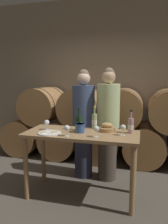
{
  "coord_description": "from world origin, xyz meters",
  "views": [
    {
      "loc": [
        0.74,
        -2.66,
        1.6
      ],
      "look_at": [
        0.0,
        0.13,
        1.14
      ],
      "focal_mm": 35.0,
      "sensor_mm": 36.0,
      "label": 1
    }
  ],
  "objects_px": {
    "person_left": "(84,123)",
    "wine_glass_left": "(67,128)",
    "cheese_plate": "(50,133)",
    "wine_glass_far_left": "(47,123)",
    "blue_crock": "(80,128)",
    "wine_glass_right": "(123,128)",
    "tasting_table": "(82,143)",
    "wine_bottle_white": "(94,121)",
    "wine_bottle_red": "(79,123)",
    "bread_basket": "(107,128)",
    "person_right": "(108,124)",
    "wine_glass_center": "(96,129)",
    "wine_bottle_rose": "(131,125)"
  },
  "relations": [
    {
      "from": "wine_glass_center",
      "to": "wine_bottle_red",
      "type": "bearing_deg",
      "value": 137.54
    },
    {
      "from": "blue_crock",
      "to": "wine_glass_right",
      "type": "height_order",
      "value": "wine_glass_right"
    },
    {
      "from": "person_right",
      "to": "wine_glass_left",
      "type": "xyz_separation_m",
      "value": [
        -0.38,
        -0.82,
        0.1
      ]
    },
    {
      "from": "tasting_table",
      "to": "person_left",
      "type": "xyz_separation_m",
      "value": [
        -0.13,
        0.6,
        0.13
      ]
    },
    {
      "from": "blue_crock",
      "to": "wine_glass_far_left",
      "type": "xyz_separation_m",
      "value": [
        -0.47,
        0.02,
        0.03
      ]
    },
    {
      "from": "wine_bottle_red",
      "to": "bread_basket",
      "type": "relative_size",
      "value": 1.43
    },
    {
      "from": "person_left",
      "to": "cheese_plate",
      "type": "distance_m",
      "value": 0.8
    },
    {
      "from": "tasting_table",
      "to": "blue_crock",
      "type": "bearing_deg",
      "value": -177.64
    },
    {
      "from": "blue_crock",
      "to": "cheese_plate",
      "type": "xyz_separation_m",
      "value": [
        -0.36,
        -0.16,
        -0.06
      ]
    },
    {
      "from": "wine_glass_center",
      "to": "wine_glass_right",
      "type": "height_order",
      "value": "same"
    },
    {
      "from": "wine_glass_center",
      "to": "wine_glass_left",
      "type": "bearing_deg",
      "value": -171.21
    },
    {
      "from": "wine_bottle_rose",
      "to": "cheese_plate",
      "type": "distance_m",
      "value": 1.04
    },
    {
      "from": "bread_basket",
      "to": "wine_bottle_red",
      "type": "bearing_deg",
      "value": -173.21
    },
    {
      "from": "person_left",
      "to": "wine_bottle_red",
      "type": "relative_size",
      "value": 5.66
    },
    {
      "from": "wine_glass_left",
      "to": "cheese_plate",
      "type": "bearing_deg",
      "value": 166.44
    },
    {
      "from": "person_right",
      "to": "wine_bottle_white",
      "type": "distance_m",
      "value": 0.37
    },
    {
      "from": "person_left",
      "to": "wine_glass_left",
      "type": "relative_size",
      "value": 12.48
    },
    {
      "from": "person_left",
      "to": "wine_glass_center",
      "type": "xyz_separation_m",
      "value": [
        0.37,
        -0.77,
        0.11
      ]
    },
    {
      "from": "wine_bottle_red",
      "to": "wine_bottle_white",
      "type": "distance_m",
      "value": 0.25
    },
    {
      "from": "wine_glass_left",
      "to": "tasting_table",
      "type": "bearing_deg",
      "value": 60.81
    },
    {
      "from": "wine_bottle_red",
      "to": "wine_glass_right",
      "type": "xyz_separation_m",
      "value": [
        0.6,
        -0.12,
        -0.0
      ]
    },
    {
      "from": "person_right",
      "to": "wine_glass_far_left",
      "type": "distance_m",
      "value": 0.96
    },
    {
      "from": "person_left",
      "to": "cheese_plate",
      "type": "bearing_deg",
      "value": -107.76
    },
    {
      "from": "cheese_plate",
      "to": "wine_bottle_rose",
      "type": "bearing_deg",
      "value": 15.81
    },
    {
      "from": "cheese_plate",
      "to": "wine_glass_far_left",
      "type": "bearing_deg",
      "value": 123.97
    },
    {
      "from": "tasting_table",
      "to": "person_left",
      "type": "height_order",
      "value": "person_left"
    },
    {
      "from": "tasting_table",
      "to": "wine_glass_right",
      "type": "relative_size",
      "value": 10.75
    },
    {
      "from": "tasting_table",
      "to": "wine_bottle_red",
      "type": "xyz_separation_m",
      "value": [
        -0.06,
        0.11,
        0.24
      ]
    },
    {
      "from": "bread_basket",
      "to": "cheese_plate",
      "type": "distance_m",
      "value": 0.75
    },
    {
      "from": "tasting_table",
      "to": "wine_bottle_white",
      "type": "distance_m",
      "value": 0.39
    },
    {
      "from": "bread_basket",
      "to": "wine_glass_far_left",
      "type": "relative_size",
      "value": 1.54
    },
    {
      "from": "blue_crock",
      "to": "wine_glass_left",
      "type": "bearing_deg",
      "value": -114.86
    },
    {
      "from": "wine_bottle_white",
      "to": "wine_glass_far_left",
      "type": "bearing_deg",
      "value": -156.67
    },
    {
      "from": "person_left",
      "to": "person_right",
      "type": "xyz_separation_m",
      "value": [
        0.39,
        -0.0,
        0.01
      ]
    },
    {
      "from": "wine_glass_far_left",
      "to": "wine_glass_center",
      "type": "xyz_separation_m",
      "value": [
        0.73,
        -0.18,
        0.0
      ]
    },
    {
      "from": "blue_crock",
      "to": "wine_bottle_red",
      "type": "bearing_deg",
      "value": 112.04
    },
    {
      "from": "cheese_plate",
      "to": "wine_glass_center",
      "type": "relative_size",
      "value": 2.16
    },
    {
      "from": "tasting_table",
      "to": "wine_bottle_white",
      "type": "relative_size",
      "value": 4.74
    },
    {
      "from": "wine_bottle_white",
      "to": "blue_crock",
      "type": "distance_m",
      "value": 0.31
    },
    {
      "from": "wine_bottle_rose",
      "to": "bread_basket",
      "type": "relative_size",
      "value": 1.43
    },
    {
      "from": "person_right",
      "to": "blue_crock",
      "type": "xyz_separation_m",
      "value": [
        -0.27,
        -0.61,
        0.06
      ]
    },
    {
      "from": "cheese_plate",
      "to": "person_right",
      "type": "bearing_deg",
      "value": 50.3
    },
    {
      "from": "cheese_plate",
      "to": "wine_glass_right",
      "type": "distance_m",
      "value": 0.93
    },
    {
      "from": "wine_glass_left",
      "to": "wine_bottle_red",
      "type": "bearing_deg",
      "value": 79.99
    },
    {
      "from": "blue_crock",
      "to": "cheese_plate",
      "type": "height_order",
      "value": "blue_crock"
    },
    {
      "from": "tasting_table",
      "to": "bread_basket",
      "type": "relative_size",
      "value": 6.97
    },
    {
      "from": "wine_bottle_rose",
      "to": "wine_glass_center",
      "type": "bearing_deg",
      "value": -143.23
    },
    {
      "from": "person_right",
      "to": "blue_crock",
      "type": "distance_m",
      "value": 0.67
    },
    {
      "from": "wine_bottle_white",
      "to": "blue_crock",
      "type": "bearing_deg",
      "value": -115.07
    },
    {
      "from": "wine_bottle_rose",
      "to": "person_right",
      "type": "bearing_deg",
      "value": 127.31
    }
  ]
}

